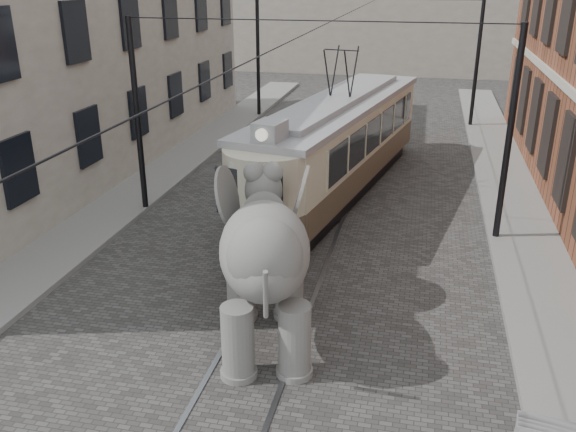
% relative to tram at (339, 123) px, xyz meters
% --- Properties ---
extents(ground, '(120.00, 120.00, 0.00)m').
position_rel_tram_xyz_m(ground, '(-0.16, -9.21, -2.43)').
color(ground, '#44423F').
extents(tram_rails, '(1.54, 80.00, 0.02)m').
position_rel_tram_xyz_m(tram_rails, '(-0.16, -9.21, -2.42)').
color(tram_rails, slate).
rests_on(tram_rails, ground).
extents(sidewalk_right, '(2.00, 60.00, 0.15)m').
position_rel_tram_xyz_m(sidewalk_right, '(5.84, -9.21, -2.36)').
color(sidewalk_right, slate).
rests_on(sidewalk_right, ground).
extents(sidewalk_left, '(2.00, 60.00, 0.15)m').
position_rel_tram_xyz_m(sidewalk_left, '(-6.66, -9.21, -2.36)').
color(sidewalk_left, slate).
rests_on(sidewalk_left, ground).
extents(stucco_building, '(7.00, 24.00, 10.00)m').
position_rel_tram_xyz_m(stucco_building, '(-11.16, 0.79, 2.57)').
color(stucco_building, gray).
rests_on(stucco_building, ground).
extents(catenary, '(11.00, 30.20, 6.00)m').
position_rel_tram_xyz_m(catenary, '(-0.36, -4.21, 0.57)').
color(catenary, black).
rests_on(catenary, ground).
extents(tram, '(4.85, 12.53, 4.87)m').
position_rel_tram_xyz_m(tram, '(0.00, 0.00, 0.00)').
color(tram, '#BDB799').
rests_on(tram, ground).
extents(elephant, '(4.31, 6.02, 3.33)m').
position_rel_tram_xyz_m(elephant, '(-0.07, -9.70, -0.77)').
color(elephant, '#65625E').
rests_on(elephant, ground).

